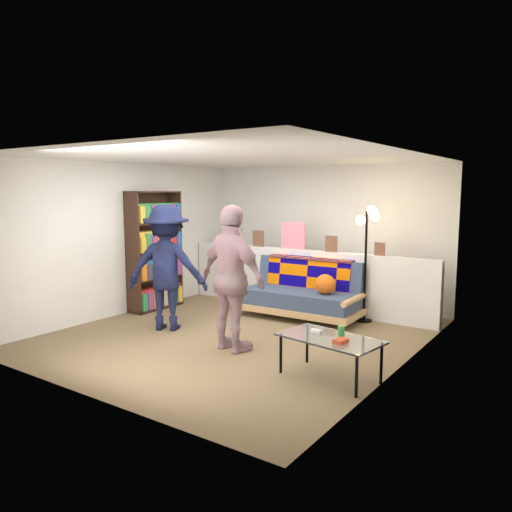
{
  "coord_description": "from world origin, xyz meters",
  "views": [
    {
      "loc": [
        3.97,
        -5.37,
        1.98
      ],
      "look_at": [
        0.0,
        0.4,
        1.05
      ],
      "focal_mm": 35.0,
      "sensor_mm": 36.0,
      "label": 1
    }
  ],
  "objects_px": {
    "futon_sofa": "(303,293)",
    "person_left": "(167,267)",
    "floor_lamp": "(368,240)",
    "coffee_table": "(331,340)",
    "person_right": "(232,279)",
    "bookshelf": "(155,254)"
  },
  "relations": [
    {
      "from": "futon_sofa",
      "to": "person_right",
      "type": "height_order",
      "value": "person_right"
    },
    {
      "from": "person_left",
      "to": "floor_lamp",
      "type": "bearing_deg",
      "value": -164.69
    },
    {
      "from": "person_right",
      "to": "person_left",
      "type": "bearing_deg",
      "value": 0.7
    },
    {
      "from": "floor_lamp",
      "to": "person_right",
      "type": "bearing_deg",
      "value": -109.68
    },
    {
      "from": "bookshelf",
      "to": "person_left",
      "type": "relative_size",
      "value": 1.1
    },
    {
      "from": "bookshelf",
      "to": "person_right",
      "type": "xyz_separation_m",
      "value": [
        2.42,
        -1.05,
        -0.01
      ]
    },
    {
      "from": "futon_sofa",
      "to": "person_left",
      "type": "relative_size",
      "value": 1.08
    },
    {
      "from": "futon_sofa",
      "to": "person_left",
      "type": "height_order",
      "value": "person_left"
    },
    {
      "from": "floor_lamp",
      "to": "person_left",
      "type": "height_order",
      "value": "person_left"
    },
    {
      "from": "futon_sofa",
      "to": "person_left",
      "type": "xyz_separation_m",
      "value": [
        -1.27,
        -1.68,
        0.51
      ]
    },
    {
      "from": "coffee_table",
      "to": "floor_lamp",
      "type": "distance_m",
      "value": 2.63
    },
    {
      "from": "futon_sofa",
      "to": "floor_lamp",
      "type": "xyz_separation_m",
      "value": [
        0.9,
        0.33,
        0.86
      ]
    },
    {
      "from": "bookshelf",
      "to": "person_left",
      "type": "height_order",
      "value": "bookshelf"
    },
    {
      "from": "floor_lamp",
      "to": "coffee_table",
      "type": "bearing_deg",
      "value": -76.17
    },
    {
      "from": "bookshelf",
      "to": "person_right",
      "type": "height_order",
      "value": "bookshelf"
    },
    {
      "from": "coffee_table",
      "to": "person_right",
      "type": "xyz_separation_m",
      "value": [
        -1.41,
        0.16,
        0.49
      ]
    },
    {
      "from": "person_left",
      "to": "bookshelf",
      "type": "bearing_deg",
      "value": -64.27
    },
    {
      "from": "futon_sofa",
      "to": "bookshelf",
      "type": "distance_m",
      "value": 2.55
    },
    {
      "from": "coffee_table",
      "to": "person_left",
      "type": "distance_m",
      "value": 2.84
    },
    {
      "from": "futon_sofa",
      "to": "coffee_table",
      "type": "bearing_deg",
      "value": -54.37
    },
    {
      "from": "futon_sofa",
      "to": "coffee_table",
      "type": "xyz_separation_m",
      "value": [
        1.5,
        -2.09,
        0.04
      ]
    },
    {
      "from": "person_left",
      "to": "person_right",
      "type": "distance_m",
      "value": 1.38
    }
  ]
}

